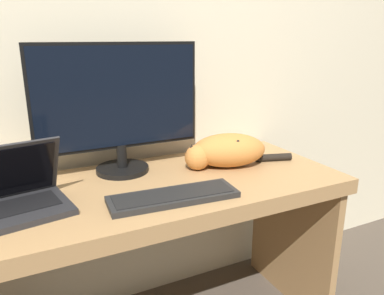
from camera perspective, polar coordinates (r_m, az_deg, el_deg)
name	(u,v)px	position (r m, az deg, el deg)	size (l,w,h in m)	color
wall_back	(112,22)	(1.64, -12.09, 18.20)	(6.40, 0.06, 2.60)	beige
desk	(148,221)	(1.46, -6.66, -11.04)	(1.50, 0.61, 0.72)	#A37A4C
monitor	(119,106)	(1.48, -11.09, 6.28)	(0.65, 0.21, 0.51)	black
laptop	(14,199)	(1.29, -25.46, -7.03)	(0.34, 0.28, 0.22)	#232326
external_keyboard	(173,196)	(1.26, -2.85, -7.46)	(0.45, 0.17, 0.02)	black
cat	(226,150)	(1.56, 5.24, -0.39)	(0.48, 0.26, 0.14)	#C67A38
small_toy	(211,156)	(1.63, 2.97, -1.31)	(0.05, 0.05, 0.05)	red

